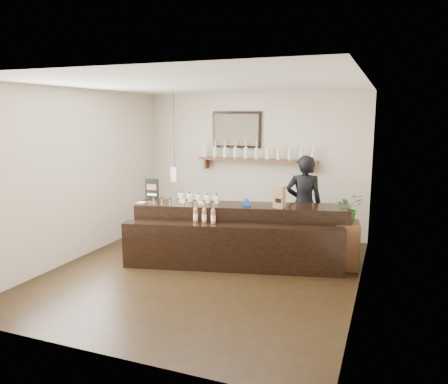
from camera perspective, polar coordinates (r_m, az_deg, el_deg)
ground at (r=6.79m, az=-2.66°, el=-10.41°), size 5.00×5.00×0.00m
room_shell at (r=6.40m, az=-2.79°, el=4.03°), size 5.00×5.00×5.00m
back_wall_decor at (r=8.66m, az=2.68°, el=5.96°), size 2.66×0.96×1.69m
counter at (r=7.04m, az=1.81°, el=-5.84°), size 3.43×1.68×1.11m
promo_sign at (r=7.59m, az=-9.40°, el=0.42°), size 0.25×0.04×0.35m
paper_bag at (r=6.81m, az=7.22°, el=-0.63°), size 0.18×0.15×0.35m
tape_dispenser at (r=6.97m, az=2.98°, el=-1.42°), size 0.14×0.07×0.11m
side_cabinet at (r=7.16m, az=15.72°, el=-6.64°), size 0.44×0.55×0.73m
potted_plant at (r=7.02m, az=15.94°, el=-2.02°), size 0.54×0.53×0.45m
shopkeeper at (r=7.62m, az=10.40°, el=-0.77°), size 0.80×0.64×1.93m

